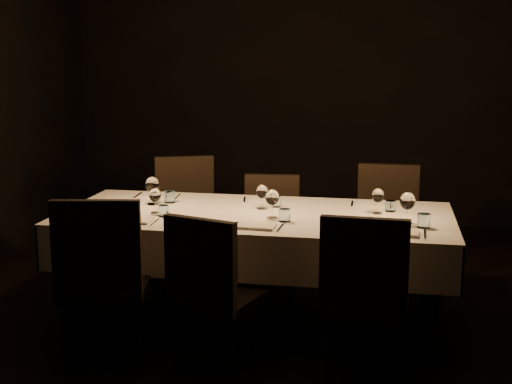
% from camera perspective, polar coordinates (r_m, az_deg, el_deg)
% --- Properties ---
extents(room, '(5.01, 6.01, 3.01)m').
position_cam_1_polar(room, '(4.51, 0.00, 7.47)').
color(room, black).
rests_on(room, ground).
extents(dining_table, '(2.52, 1.12, 0.76)m').
position_cam_1_polar(dining_table, '(4.64, 0.00, -2.58)').
color(dining_table, black).
rests_on(dining_table, ground).
extents(chair_near_left, '(0.57, 0.57, 1.01)m').
position_cam_1_polar(chair_near_left, '(4.15, -12.17, -6.49)').
color(chair_near_left, black).
rests_on(chair_near_left, ground).
extents(place_setting_near_left, '(0.30, 0.39, 0.16)m').
position_cam_1_polar(place_setting_near_left, '(4.56, -8.40, -1.15)').
color(place_setting_near_left, silver).
rests_on(place_setting_near_left, dining_table).
extents(chair_near_center, '(0.56, 0.56, 0.92)m').
position_cam_1_polar(chair_near_center, '(4.01, -3.60, -7.53)').
color(chair_near_center, black).
rests_on(chair_near_center, ground).
extents(place_setting_near_center, '(0.33, 0.41, 0.18)m').
position_cam_1_polar(place_setting_near_center, '(4.37, 1.17, -1.47)').
color(place_setting_near_center, silver).
rests_on(place_setting_near_center, dining_table).
extents(chair_near_right, '(0.48, 0.48, 0.96)m').
position_cam_1_polar(chair_near_right, '(3.91, 8.69, -7.83)').
color(chair_near_right, black).
rests_on(chair_near_right, ground).
extents(place_setting_near_right, '(0.35, 0.42, 0.20)m').
position_cam_1_polar(place_setting_near_right, '(4.32, 12.10, -1.82)').
color(place_setting_near_right, silver).
rests_on(place_setting_near_right, dining_table).
extents(chair_far_left, '(0.60, 0.60, 0.97)m').
position_cam_1_polar(chair_far_left, '(5.65, -5.58, -1.71)').
color(chair_far_left, black).
rests_on(chair_far_left, ground).
extents(place_setting_far_left, '(0.35, 0.41, 0.19)m').
position_cam_1_polar(place_setting_far_left, '(4.99, -7.86, 0.08)').
color(place_setting_far_left, silver).
rests_on(place_setting_far_left, dining_table).
extents(chair_far_center, '(0.45, 0.45, 0.87)m').
position_cam_1_polar(chair_far_center, '(5.40, 1.21, -2.79)').
color(chair_far_center, black).
rests_on(chair_far_center, ground).
extents(place_setting_far_center, '(0.31, 0.39, 0.16)m').
position_cam_1_polar(place_setting_far_center, '(4.81, 0.75, -0.38)').
color(place_setting_far_center, silver).
rests_on(place_setting_far_center, dining_table).
extents(chair_far_right, '(0.47, 0.47, 0.95)m').
position_cam_1_polar(chair_far_right, '(5.44, 10.42, -2.45)').
color(chair_far_right, black).
rests_on(chair_far_right, ground).
extents(place_setting_far_right, '(0.30, 0.39, 0.17)m').
position_cam_1_polar(place_setting_far_right, '(4.75, 9.79, -0.70)').
color(place_setting_far_right, silver).
rests_on(place_setting_far_right, dining_table).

